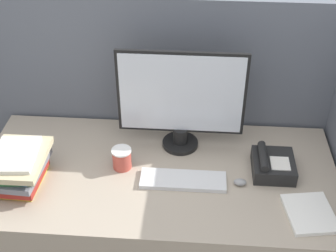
% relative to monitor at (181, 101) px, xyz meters
% --- Properties ---
extents(cubicle_panel_rear, '(2.04, 0.04, 1.43)m').
position_rel_monitor_xyz_m(cubicle_panel_rear, '(-0.09, 0.22, -0.31)').
color(cubicle_panel_rear, slate).
rests_on(cubicle_panel_rear, ground_plane).
extents(desk, '(1.64, 0.79, 0.77)m').
position_rel_monitor_xyz_m(desk, '(-0.09, -0.21, -0.64)').
color(desk, tan).
rests_on(desk, ground_plane).
extents(monitor, '(0.59, 0.17, 0.51)m').
position_rel_monitor_xyz_m(monitor, '(0.00, 0.00, 0.00)').
color(monitor, black).
rests_on(monitor, desk).
extents(keyboard, '(0.38, 0.12, 0.02)m').
position_rel_monitor_xyz_m(keyboard, '(0.03, -0.27, -0.24)').
color(keyboard, silver).
rests_on(keyboard, desk).
extents(mouse, '(0.06, 0.04, 0.03)m').
position_rel_monitor_xyz_m(mouse, '(0.28, -0.27, -0.24)').
color(mouse, gray).
rests_on(mouse, desk).
extents(coffee_cup, '(0.09, 0.09, 0.10)m').
position_rel_monitor_xyz_m(coffee_cup, '(-0.26, -0.19, -0.20)').
color(coffee_cup, '#BF4C3F').
rests_on(coffee_cup, desk).
extents(book_stack, '(0.26, 0.31, 0.17)m').
position_rel_monitor_xyz_m(book_stack, '(-0.69, -0.32, -0.17)').
color(book_stack, gold).
rests_on(book_stack, desk).
extents(desk_telephone, '(0.19, 0.20, 0.10)m').
position_rel_monitor_xyz_m(desk_telephone, '(0.43, -0.17, -0.22)').
color(desk_telephone, black).
rests_on(desk_telephone, desk).
extents(paper_pile, '(0.22, 0.25, 0.02)m').
position_rel_monitor_xyz_m(paper_pile, '(0.56, -0.43, -0.25)').
color(paper_pile, white).
rests_on(paper_pile, desk).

